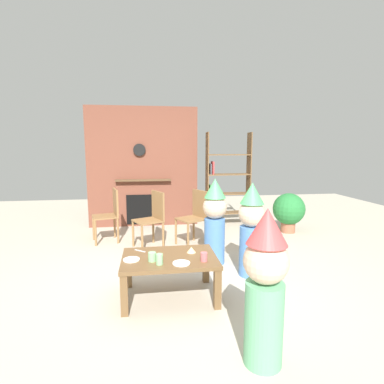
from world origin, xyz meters
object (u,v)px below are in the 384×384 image
Objects in this scene: paper_cup_near_right at (152,257)px; child_by_the_chairs at (215,219)px; paper_cup_center at (204,257)px; dining_chair_middle at (153,216)px; child_in_pink at (251,227)px; dining_chair_right at (196,214)px; potted_plant_tall at (289,210)px; bookshelf at (225,183)px; paper_cup_near_left at (159,259)px; birthday_cake_slice at (191,250)px; paper_plate_front at (181,263)px; paper_plate_rear at (131,260)px; dining_chair_left at (110,212)px; coffee_table at (170,263)px; child_with_cone_hat at (265,284)px.

child_by_the_chairs is at bearing 48.65° from paper_cup_near_right.
dining_chair_middle is at bearing 104.51° from paper_cup_center.
paper_cup_center is 1.95m from dining_chair_middle.
dining_chair_right is at bearing -91.38° from child_in_pink.
paper_cup_center is at bearing -131.02° from potted_plant_tall.
bookshelf reaches higher than dining_chair_right.
paper_cup_near_left is 0.12× the size of dining_chair_right.
paper_cup_center is 0.10× the size of dining_chair_right.
potted_plant_tall reaches higher than birthday_cake_slice.
dining_chair_right is (0.21, 1.91, 0.01)m from paper_cup_center.
dining_chair_right is (-0.80, -1.20, -0.37)m from bookshelf.
dining_chair_middle reaches higher than paper_plate_front.
birthday_cake_slice is 1.66m from dining_chair_right.
paper_plate_rear is 0.19× the size of dining_chair_right.
bookshelf is 2.11× the size of dining_chair_middle.
child_in_pink reaches higher than paper_cup_near_right.
potted_plant_tall is at bearing 166.72° from dining_chair_left.
child_by_the_chairs is (-0.36, 0.46, 0.00)m from child_in_pink.
paper_cup_center is (0.52, -0.07, -0.00)m from paper_cup_near_right.
dining_chair_middle is at bearing -69.18° from child_in_pink.
coffee_table is 10.78× the size of paper_cup_near_right.
potted_plant_tall is at bearing 38.71° from paper_plate_rear.
paper_cup_near_right is at bearing -14.88° from paper_plate_rear.
birthday_cake_slice is 1.27m from child_with_cone_hat.
paper_plate_rear is 1.52m from child_in_pink.
bookshelf is 4.12m from child_with_cone_hat.
paper_cup_center is 0.08× the size of child_by_the_chairs.
paper_plate_front is 0.52m from paper_plate_rear.
paper_plate_front is 0.15× the size of child_by_the_chairs.
paper_cup_near_right is 1.29m from child_with_cone_hat.
child_with_cone_hat reaches higher than dining_chair_middle.
dining_chair_middle is at bearing -13.86° from child_with_cone_hat.
paper_cup_near_right is 0.08× the size of child_by_the_chairs.
bookshelf reaches higher than child_by_the_chairs.
child_by_the_chairs is 1.18m from dining_chair_middle.
child_in_pink is at bearing 83.75° from dining_chair_right.
paper_plate_rear is at bearing 57.10° from dining_chair_middle.
paper_cup_near_right is at bearing 92.34° from dining_chair_left.
bookshelf is at bearing 64.99° from paper_cup_near_left.
child_by_the_chairs is (0.79, 1.08, 0.12)m from paper_cup_near_left.
child_with_cone_hat is 1.99m from child_by_the_chairs.
paper_plate_front is 0.20× the size of dining_chair_left.
bookshelf is at bearing 68.76° from birthday_cake_slice.
paper_cup_near_left is 1.18× the size of paper_cup_center.
paper_cup_near_left reaches higher than paper_plate_front.
child_with_cone_hat reaches higher than paper_cup_center.
child_in_pink reaches higher than paper_plate_rear.
bookshelf is at bearing 71.97° from paper_cup_center.
bookshelf is at bearing -150.47° from dining_chair_right.
paper_cup_center is 0.10× the size of dining_chair_middle.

